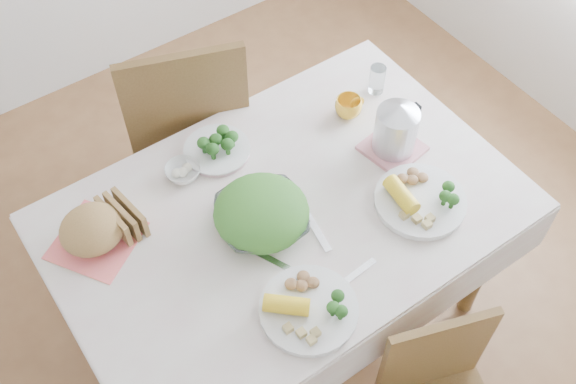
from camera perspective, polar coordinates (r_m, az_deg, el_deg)
floor at (r=2.85m, az=-0.10°, el=-10.43°), size 3.60×3.60×0.00m
dining_table at (r=2.52m, az=-0.11°, el=-6.61°), size 1.40×0.90×0.75m
tablecloth at (r=2.20m, az=-0.13°, el=-1.58°), size 1.50×1.00×0.01m
chair_far at (r=2.86m, az=-8.51°, el=5.33°), size 0.60×0.60×1.05m
salad_bowl at (r=2.14m, az=-2.24°, el=-2.20°), size 0.35×0.35×0.07m
dinner_plate_left at (r=2.00m, az=1.76°, el=-9.96°), size 0.40×0.40×0.02m
dinner_plate_right at (r=2.25m, az=11.10°, el=-0.79°), size 0.41×0.41×0.03m
broccoli_plate at (r=2.36m, az=-6.03°, el=3.53°), size 0.24×0.24×0.02m
napkin at (r=2.21m, az=-15.90°, el=-3.96°), size 0.34×0.34×0.00m
bread_loaf at (r=2.17m, az=-16.22°, el=-3.15°), size 0.22×0.21×0.12m
fruit_bowl at (r=2.30m, az=-8.87°, el=1.72°), size 0.15×0.15×0.04m
yellow_mug at (r=2.45m, az=5.13°, el=7.17°), size 0.12×0.12×0.08m
glass_tumbler at (r=2.54m, az=7.56°, el=9.58°), size 0.06×0.06×0.11m
pink_tray at (r=2.38m, az=8.82°, el=3.71°), size 0.21×0.21×0.01m
electric_kettle at (r=2.30m, az=9.17°, el=5.55°), size 0.17×0.17×0.20m
fork_left at (r=2.09m, az=-1.59°, el=-5.67°), size 0.09×0.17×0.00m
fork_right at (r=2.16m, az=2.23°, el=-2.92°), size 0.06×0.21×0.00m
knife at (r=2.07m, az=5.50°, el=-7.10°), size 0.18×0.03×0.00m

